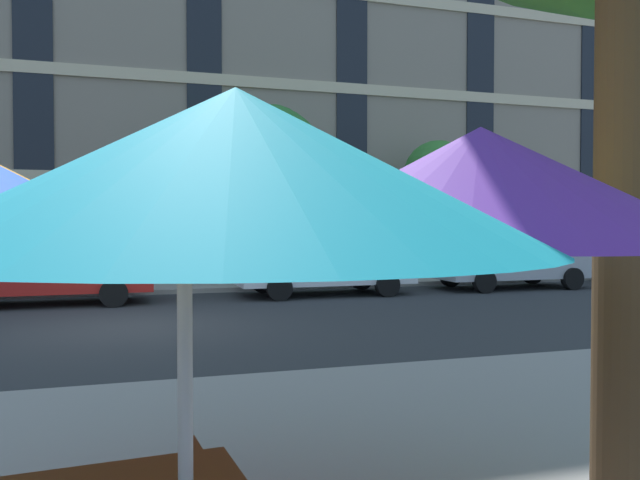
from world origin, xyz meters
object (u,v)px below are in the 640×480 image
(sedan_silver, at_px, (512,254))
(patio_umbrella, at_px, (184,192))
(sedan_white, at_px, (321,257))
(street_tree_middle, at_px, (270,159))
(street_tree_right, at_px, (440,182))
(sedan_red, at_px, (46,262))

(sedan_silver, height_order, patio_umbrella, patio_umbrella)
(sedan_white, xyz_separation_m, patio_umbrella, (-4.61, -12.70, 0.99))
(street_tree_middle, distance_m, street_tree_right, 5.86)
(sedan_red, distance_m, sedan_white, 6.39)
(sedan_white, bearing_deg, street_tree_right, 33.94)
(patio_umbrella, bearing_deg, sedan_white, 70.04)
(street_tree_middle, bearing_deg, sedan_silver, -26.66)
(sedan_red, relative_size, sedan_silver, 1.00)
(street_tree_right, bearing_deg, sedan_silver, -84.22)
(sedan_white, height_order, patio_umbrella, patio_umbrella)
(sedan_silver, xyz_separation_m, street_tree_middle, (-6.17, 3.10, 2.73))
(sedan_white, xyz_separation_m, sedan_silver, (5.56, 0.00, 0.00))
(sedan_red, height_order, street_tree_middle, street_tree_middle)
(sedan_silver, height_order, street_tree_middle, street_tree_middle)
(sedan_silver, distance_m, street_tree_middle, 7.43)
(street_tree_right, bearing_deg, street_tree_middle, -176.02)
(sedan_red, height_order, sedan_silver, same)
(sedan_red, xyz_separation_m, sedan_white, (6.39, 0.00, 0.00))
(sedan_silver, bearing_deg, patio_umbrella, -128.70)
(sedan_silver, bearing_deg, street_tree_middle, 153.34)
(sedan_red, bearing_deg, street_tree_middle, 28.20)
(sedan_white, relative_size, street_tree_middle, 0.84)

